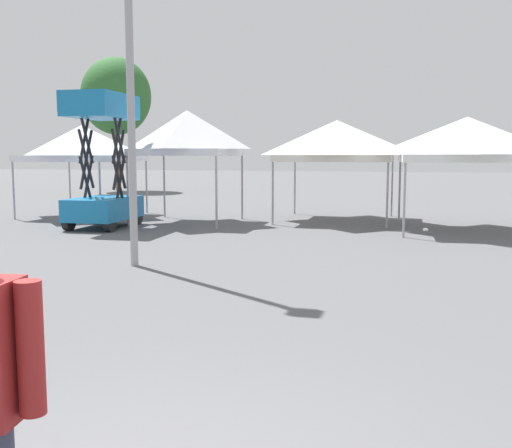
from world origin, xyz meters
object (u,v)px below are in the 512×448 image
at_px(canopy_tent_left_of_center, 82,143).
at_px(canopy_tent_right_of_center, 467,140).
at_px(canopy_tent_center, 187,133).
at_px(scissor_lift, 103,187).
at_px(light_pole_near_lift, 128,5).
at_px(tree_behind_tents_center, 116,96).
at_px(canopy_tent_behind_left, 337,141).

relative_size(canopy_tent_left_of_center, canopy_tent_right_of_center, 0.90).
bearing_deg(canopy_tent_right_of_center, canopy_tent_center, -179.46).
relative_size(canopy_tent_center, scissor_lift, 0.90).
bearing_deg(light_pole_near_lift, tree_behind_tents_center, 118.83).
height_order(canopy_tent_center, canopy_tent_behind_left, canopy_tent_center).
relative_size(canopy_tent_center, light_pole_near_lift, 0.41).
height_order(canopy_tent_behind_left, light_pole_near_lift, light_pole_near_lift).
distance_m(canopy_tent_right_of_center, light_pole_near_lift, 9.50).
height_order(canopy_tent_left_of_center, canopy_tent_right_of_center, canopy_tent_right_of_center).
bearing_deg(canopy_tent_right_of_center, light_pole_near_lift, -132.10).
distance_m(canopy_tent_behind_left, tree_behind_tents_center, 18.68).
distance_m(canopy_tent_behind_left, light_pole_near_lift, 9.19).
relative_size(canopy_tent_center, tree_behind_tents_center, 0.45).
bearing_deg(canopy_tent_right_of_center, tree_behind_tents_center, 141.83).
distance_m(scissor_lift, tree_behind_tents_center, 18.03).
bearing_deg(canopy_tent_left_of_center, canopy_tent_behind_left, 5.84).
bearing_deg(canopy_tent_left_of_center, light_pole_near_lift, -53.48).
xyz_separation_m(canopy_tent_left_of_center, canopy_tent_right_of_center, (11.91, -0.85, 0.03)).
relative_size(canopy_tent_right_of_center, tree_behind_tents_center, 0.49).
xyz_separation_m(canopy_tent_center, canopy_tent_behind_left, (4.19, 1.77, -0.21)).
relative_size(canopy_tent_left_of_center, scissor_lift, 0.89).
xyz_separation_m(canopy_tent_left_of_center, canopy_tent_center, (4.08, -0.93, 0.26)).
distance_m(scissor_lift, light_pole_near_lift, 7.02).
bearing_deg(scissor_lift, canopy_tent_right_of_center, 10.77).
height_order(light_pole_near_lift, tree_behind_tents_center, light_pole_near_lift).
bearing_deg(light_pole_near_lift, canopy_tent_behind_left, 73.39).
xyz_separation_m(canopy_tent_behind_left, canopy_tent_right_of_center, (3.64, -1.70, -0.02)).
relative_size(canopy_tent_behind_left, canopy_tent_right_of_center, 0.94).
xyz_separation_m(canopy_tent_left_of_center, tree_behind_tents_center, (-5.67, 12.97, 2.86)).
bearing_deg(canopy_tent_left_of_center, canopy_tent_right_of_center, -4.11).
relative_size(canopy_tent_behind_left, scissor_lift, 0.93).
bearing_deg(canopy_tent_right_of_center, canopy_tent_behind_left, 154.98).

